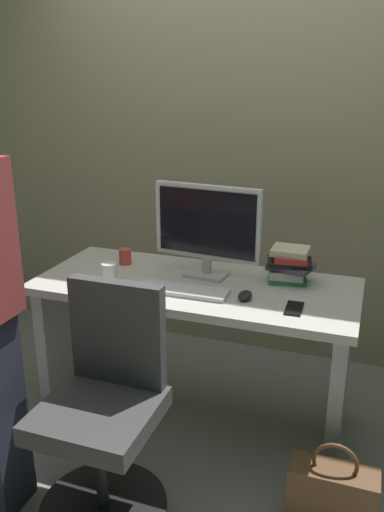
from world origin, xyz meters
The scene contains 12 objects.
ground_plane centered at (0.00, 0.00, 0.00)m, with size 9.00×9.00×0.00m, color gray.
wall_back centered at (0.00, 0.90, 1.50)m, with size 6.40×0.10×3.00m, color tan.
desk centered at (0.00, 0.00, 0.53)m, with size 1.53×0.66×0.75m.
office_chair centered at (-0.14, -0.67, 0.43)m, with size 0.52×0.52×0.94m.
monitor centered at (0.02, 0.10, 1.01)m, with size 0.54×0.16×0.46m.
keyboard centered at (-0.02, -0.14, 0.76)m, with size 0.43×0.13×0.02m, color white.
mouse centered at (0.27, -0.11, 0.77)m, with size 0.06×0.10×0.03m, color black.
cup_near_keyboard centered at (-0.39, -0.14, 0.80)m, with size 0.07×0.07×0.10m, color silver.
cup_by_monitor centered at (-0.44, 0.13, 0.80)m, with size 0.06×0.06×0.08m, color #D84C3F.
book_stack centered at (0.42, 0.16, 0.84)m, with size 0.24×0.20×0.17m.
cell_phone centered at (0.50, -0.15, 0.76)m, with size 0.07×0.14×0.01m, color black.
handbag centered at (0.74, -0.48, 0.14)m, with size 0.34×0.14×0.38m.
Camera 1 is at (0.77, -2.23, 1.68)m, focal length 37.08 mm.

